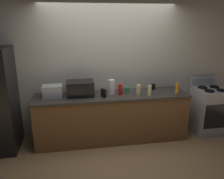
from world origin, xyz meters
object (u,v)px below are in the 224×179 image
at_px(bottle_hot_sauce, 120,89).
at_px(bottle_vinegar, 139,90).
at_px(bottle_dish_soap, 177,89).
at_px(mug_black, 153,87).
at_px(mug_green, 127,90).
at_px(stove_range, 209,110).
at_px(cordless_phone, 104,93).
at_px(bottle_hand_soap, 149,91).
at_px(toaster_oven, 53,91).
at_px(paper_towel_roll, 112,87).
at_px(microwave, 80,88).

bearing_deg(bottle_hot_sauce, bottle_vinegar, -14.11).
distance_m(bottle_dish_soap, mug_black, 0.50).
bearing_deg(mug_green, stove_range, -2.93).
bearing_deg(cordless_phone, bottle_hot_sauce, -7.03).
height_order(bottle_hand_soap, bottle_dish_soap, bottle_dish_soap).
xyz_separation_m(bottle_hot_sauce, bottle_vinegar, (0.32, -0.08, -0.00)).
relative_size(toaster_oven, bottle_hot_sauce, 1.71).
distance_m(stove_range, bottle_hand_soap, 1.47).
bearing_deg(mug_green, mug_black, 11.47).
bearing_deg(stove_range, bottle_dish_soap, -167.62).
xyz_separation_m(toaster_oven, cordless_phone, (0.89, -0.16, -0.03)).
xyz_separation_m(paper_towel_roll, mug_black, (0.86, 0.15, -0.08)).
bearing_deg(bottle_hot_sauce, mug_green, 35.52).
bearing_deg(microwave, toaster_oven, 178.56).
distance_m(cordless_phone, bottle_hand_soap, 0.82).
relative_size(stove_range, toaster_oven, 3.18).
bearing_deg(microwave, bottle_hand_soap, -10.75).
bearing_deg(bottle_dish_soap, microwave, 172.56).
bearing_deg(toaster_oven, stove_range, -1.13).
relative_size(cordless_phone, bottle_dish_soap, 0.72).
height_order(microwave, mug_green, microwave).
bearing_deg(stove_range, mug_black, 169.96).
bearing_deg(paper_towel_roll, bottle_hot_sauce, -23.93).
xyz_separation_m(paper_towel_roll, cordless_phone, (-0.17, -0.15, -0.06)).
relative_size(toaster_oven, mug_green, 3.15).
xyz_separation_m(toaster_oven, paper_towel_roll, (1.06, -0.01, 0.03)).
distance_m(microwave, toaster_oven, 0.49).
distance_m(stove_range, bottle_hot_sauce, 1.93).
relative_size(bottle_hot_sauce, bottle_hand_soap, 1.00).
bearing_deg(mug_green, paper_towel_roll, -172.92).
height_order(microwave, toaster_oven, microwave).
distance_m(bottle_hot_sauce, mug_green, 0.18).
bearing_deg(microwave, paper_towel_roll, 0.22).
distance_m(mug_green, mug_black, 0.58).
relative_size(microwave, toaster_oven, 1.41).
bearing_deg(paper_towel_roll, bottle_dish_soap, -11.08).
xyz_separation_m(stove_range, bottle_vinegar, (-1.53, -0.10, 0.54)).
distance_m(toaster_oven, paper_towel_roll, 1.06).
height_order(paper_towel_roll, bottle_vinegar, paper_towel_roll).
bearing_deg(bottle_vinegar, cordless_phone, -179.69).
bearing_deg(bottle_vinegar, mug_black, 37.50).
xyz_separation_m(stove_range, bottle_hot_sauce, (-1.85, -0.02, 0.54)).
xyz_separation_m(microwave, bottle_vinegar, (1.04, -0.15, -0.04)).
bearing_deg(bottle_dish_soap, toaster_oven, 173.85).
bearing_deg(mug_green, bottle_hot_sauce, -144.48).
bearing_deg(paper_towel_roll, cordless_phone, -138.43).
height_order(toaster_oven, bottle_hand_soap, toaster_oven).
relative_size(microwave, bottle_dish_soap, 2.29).
xyz_separation_m(paper_towel_roll, bottle_hot_sauce, (0.15, -0.07, -0.04)).
bearing_deg(bottle_hot_sauce, bottle_dish_soap, -9.05).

